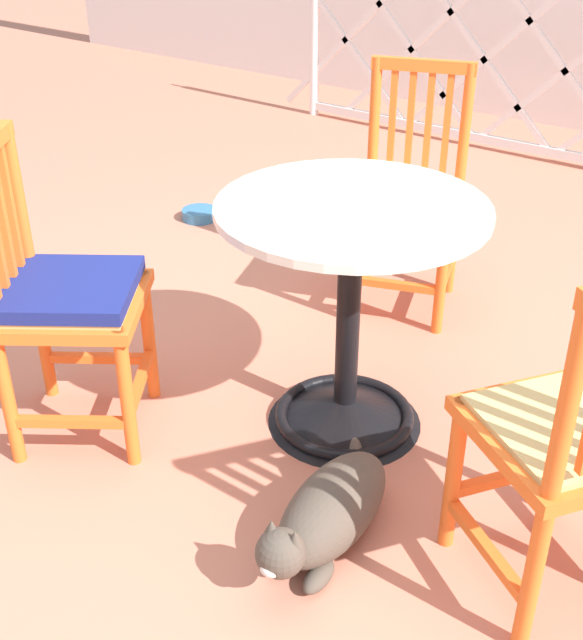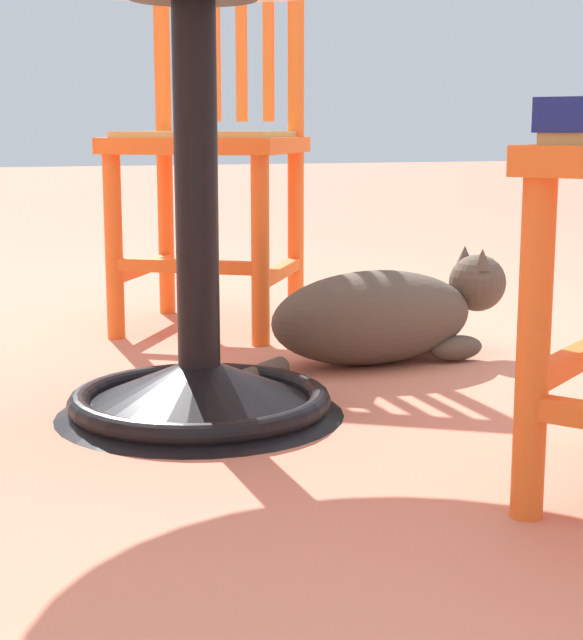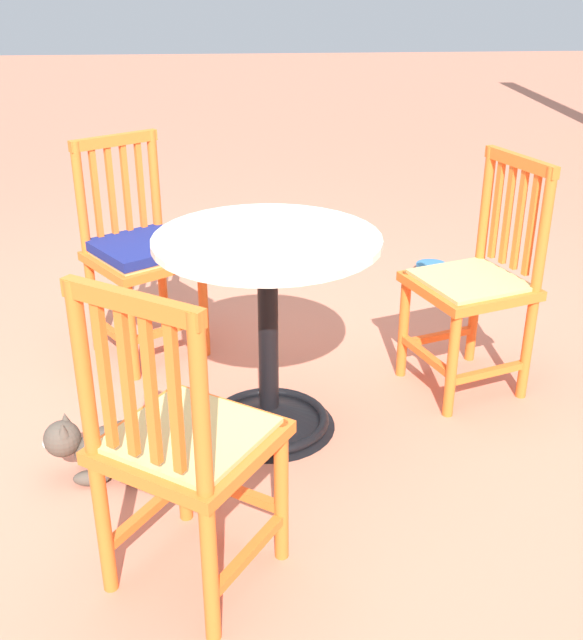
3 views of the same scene
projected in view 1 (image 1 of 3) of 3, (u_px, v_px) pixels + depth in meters
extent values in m
plane|color=#C6755B|center=(286.00, 440.00, 2.50)|extent=(24.00, 24.00, 0.00)
cylinder|color=white|center=(315.00, 35.00, 5.32)|extent=(0.06, 0.06, 1.03)
cube|color=white|center=(513.00, 144.00, 4.81)|extent=(2.85, 0.04, 0.05)
cube|color=white|center=(346.00, 40.00, 5.20)|extent=(0.94, 0.02, 0.94)
cube|color=white|center=(412.00, 49.00, 4.95)|extent=(0.94, 0.02, 0.94)
cube|color=white|center=(485.00, 59.00, 4.71)|extent=(0.94, 0.02, 0.94)
cube|color=white|center=(566.00, 71.00, 4.46)|extent=(0.94, 0.02, 0.94)
cube|color=white|center=(346.00, 40.00, 5.20)|extent=(0.94, 0.02, 0.94)
cube|color=white|center=(412.00, 49.00, 4.95)|extent=(0.94, 0.02, 0.94)
cube|color=white|center=(485.00, 59.00, 4.71)|extent=(0.94, 0.02, 0.94)
cube|color=white|center=(566.00, 71.00, 4.46)|extent=(0.94, 0.02, 0.94)
cone|color=black|center=(345.00, 408.00, 2.56)|extent=(0.48, 0.48, 0.10)
torus|color=black|center=(344.00, 415.00, 2.57)|extent=(0.44, 0.44, 0.04)
cylinder|color=black|center=(348.00, 319.00, 2.40)|extent=(0.07, 0.07, 0.66)
cylinder|color=black|center=(352.00, 220.00, 2.24)|extent=(0.20, 0.20, 0.04)
cylinder|color=silver|center=(353.00, 209.00, 2.23)|extent=(0.76, 0.76, 0.02)
cylinder|color=orange|center=(149.00, 336.00, 2.60)|extent=(0.04, 0.04, 0.45)
cylinder|color=orange|center=(127.00, 399.00, 2.30)|extent=(0.04, 0.04, 0.45)
cylinder|color=orange|center=(31.00, 270.00, 2.49)|extent=(0.04, 0.04, 0.91)
cube|color=orange|center=(98.00, 358.00, 2.64)|extent=(0.30, 0.22, 0.03)
cube|color=orange|center=(71.00, 422.00, 2.35)|extent=(0.30, 0.22, 0.03)
cube|color=orange|center=(140.00, 381.00, 2.48)|extent=(0.22, 0.30, 0.03)
cube|color=orange|center=(73.00, 304.00, 2.35)|extent=(0.56, 0.56, 0.04)
cube|color=tan|center=(72.00, 297.00, 2.34)|extent=(0.49, 0.49, 0.02)
cube|color=orange|center=(11.00, 209.00, 2.32)|extent=(0.03, 0.03, 0.39)
cube|color=orange|center=(3.00, 219.00, 2.26)|extent=(0.03, 0.03, 0.39)
cube|color=navy|center=(70.00, 288.00, 2.32)|extent=(0.50, 0.50, 0.04)
cylinder|color=orange|center=(454.00, 475.00, 2.02)|extent=(0.04, 0.04, 0.45)
cylinder|color=orange|center=(570.00, 445.00, 2.12)|extent=(0.04, 0.04, 0.45)
cylinder|color=orange|center=(550.00, 492.00, 1.63)|extent=(0.04, 0.04, 0.91)
cube|color=orange|center=(486.00, 548.00, 1.93)|extent=(0.30, 0.21, 0.03)
cube|color=orange|center=(510.00, 476.00, 2.10)|extent=(0.21, 0.30, 0.03)
cube|color=orange|center=(568.00, 434.00, 1.83)|extent=(0.56, 0.56, 0.04)
cube|color=tan|center=(570.00, 426.00, 1.82)|extent=(0.49, 0.49, 0.02)
cylinder|color=orange|center=(441.00, 277.00, 2.95)|extent=(0.04, 0.04, 0.45)
cylinder|color=orange|center=(350.00, 266.00, 3.04)|extent=(0.04, 0.04, 0.45)
cylinder|color=orange|center=(459.00, 185.00, 3.12)|extent=(0.04, 0.04, 0.91)
cylinder|color=orange|center=(372.00, 176.00, 3.21)|extent=(0.04, 0.04, 0.91)
cube|color=orange|center=(445.00, 278.00, 3.14)|extent=(0.14, 0.33, 0.03)
cube|color=orange|center=(359.00, 267.00, 3.22)|extent=(0.14, 0.33, 0.03)
cube|color=orange|center=(394.00, 285.00, 3.02)|extent=(0.33, 0.14, 0.03)
cube|color=orange|center=(407.00, 202.00, 3.03)|extent=(0.51, 0.51, 0.04)
cube|color=tan|center=(407.00, 196.00, 3.02)|extent=(0.45, 0.45, 0.02)
cube|color=orange|center=(447.00, 125.00, 3.03)|extent=(0.03, 0.03, 0.39)
cube|color=orange|center=(428.00, 124.00, 3.04)|extent=(0.03, 0.03, 0.39)
cube|color=orange|center=(410.00, 122.00, 3.06)|extent=(0.03, 0.03, 0.39)
cube|color=orange|center=(392.00, 121.00, 3.08)|extent=(0.03, 0.03, 0.39)
cube|color=orange|center=(424.00, 65.00, 2.95)|extent=(0.37, 0.16, 0.04)
ellipsoid|color=#4C4238|center=(334.00, 507.00, 2.11)|extent=(0.23, 0.45, 0.19)
ellipsoid|color=silver|center=(313.00, 534.00, 2.04)|extent=(0.16, 0.19, 0.14)
sphere|color=#4C4238|center=(280.00, 553.00, 1.90)|extent=(0.12, 0.12, 0.12)
ellipsoid|color=silver|center=(270.00, 568.00, 1.87)|extent=(0.05, 0.05, 0.04)
cone|color=#4C4238|center=(295.00, 538.00, 1.87)|extent=(0.04, 0.04, 0.04)
cone|color=#4C4238|center=(272.00, 527.00, 1.89)|extent=(0.04, 0.04, 0.04)
ellipsoid|color=#4C4238|center=(319.00, 576.00, 2.00)|extent=(0.06, 0.12, 0.05)
ellipsoid|color=#4C4238|center=(281.00, 558.00, 2.05)|extent=(0.06, 0.12, 0.05)
cylinder|color=#4C4238|center=(356.00, 452.00, 2.42)|extent=(0.17, 0.20, 0.04)
cylinder|color=teal|center=(200.00, 214.00, 3.98)|extent=(0.17, 0.17, 0.05)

